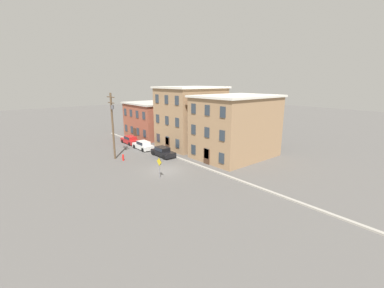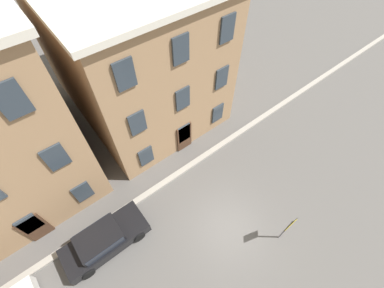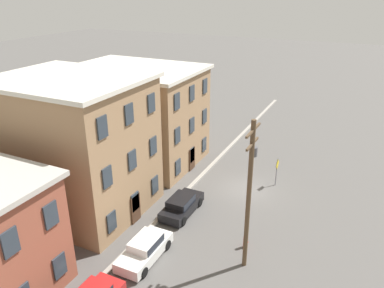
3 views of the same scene
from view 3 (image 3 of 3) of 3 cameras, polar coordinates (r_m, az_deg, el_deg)
The scene contains 9 objects.
ground_plane at distance 33.02m, azimuth 8.28°, elevation -6.85°, with size 200.00×200.00×0.00m, color #565451.
kerb_strip at distance 34.36m, azimuth 1.12°, elevation -5.18°, with size 56.00×0.36×0.16m, color #9E998E.
apartment_midblock at distance 29.41m, azimuth -17.38°, elevation -0.21°, with size 8.92×10.64×10.43m.
apartment_far at distance 37.08m, azimuth -8.35°, elevation 4.47°, with size 9.04×12.31×9.32m.
car_white at distance 25.10m, azimuth -7.16°, elevation -15.47°, with size 4.40×1.92×1.43m.
car_black at distance 29.18m, azimuth -1.61°, elevation -9.21°, with size 4.40×1.92×1.43m.
caution_sign at distance 33.37m, azimuth 12.83°, elevation -3.51°, with size 1.07×0.08×2.58m.
utility_pole at distance 22.00m, azimuth 8.74°, elevation -6.82°, with size 2.40×0.44×9.71m.
fire_hydrant at distance 26.17m, azimuth 8.09°, elevation -14.43°, with size 0.24×0.34×0.96m.
Camera 3 is at (-27.58, -8.07, 16.26)m, focal length 35.00 mm.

